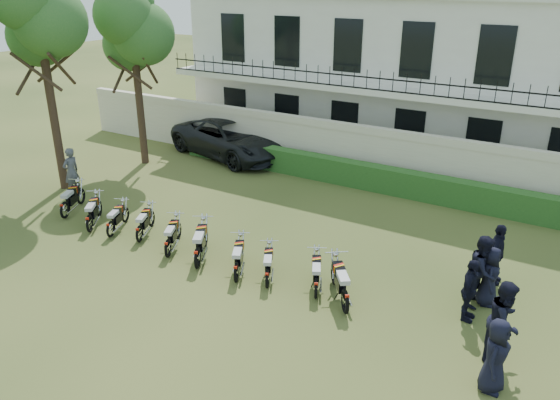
{
  "coord_description": "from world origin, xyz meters",
  "views": [
    {
      "loc": [
        8.4,
        -11.98,
        7.9
      ],
      "look_at": [
        -0.13,
        2.14,
        1.06
      ],
      "focal_mm": 35.0,
      "sensor_mm": 36.0,
      "label": 1
    }
  ],
  "objects_px": {
    "motorcycle_1": "(89,219)",
    "officer_1": "(504,321)",
    "inspector": "(71,172)",
    "motorcycle_6": "(236,268)",
    "motorcycle_3": "(139,230)",
    "officer_5": "(497,254)",
    "motorcycle_0": "(64,206)",
    "officer_0": "(496,356)",
    "officer_3": "(489,276)",
    "motorcycle_8": "(316,284)",
    "motorcycle_5": "(197,253)",
    "suv": "(231,138)",
    "motorcycle_9": "(345,296)",
    "officer_2": "(469,290)",
    "motorcycle_4": "(168,244)",
    "motorcycle_2": "(110,225)",
    "motorcycle_7": "(267,274)",
    "tree_west_mid": "(37,12)",
    "officer_4": "(483,271)",
    "tree_west_near": "(133,27)"
  },
  "relations": [
    {
      "from": "motorcycle_2",
      "to": "officer_1",
      "type": "relative_size",
      "value": 0.83
    },
    {
      "from": "officer_3",
      "to": "motorcycle_2",
      "type": "bearing_deg",
      "value": 92.26
    },
    {
      "from": "motorcycle_2",
      "to": "motorcycle_9",
      "type": "distance_m",
      "value": 8.3
    },
    {
      "from": "motorcycle_6",
      "to": "motorcycle_7",
      "type": "relative_size",
      "value": 1.08
    },
    {
      "from": "motorcycle_5",
      "to": "motorcycle_9",
      "type": "relative_size",
      "value": 1.11
    },
    {
      "from": "tree_west_mid",
      "to": "motorcycle_7",
      "type": "relative_size",
      "value": 5.84
    },
    {
      "from": "officer_2",
      "to": "officer_5",
      "type": "xyz_separation_m",
      "value": [
        0.2,
        2.18,
        0.05
      ]
    },
    {
      "from": "motorcycle_8",
      "to": "motorcycle_9",
      "type": "xyz_separation_m",
      "value": [
        0.94,
        -0.23,
        0.06
      ]
    },
    {
      "from": "motorcycle_8",
      "to": "officer_0",
      "type": "relative_size",
      "value": 0.95
    },
    {
      "from": "motorcycle_7",
      "to": "officer_1",
      "type": "xyz_separation_m",
      "value": [
        5.96,
        0.2,
        0.53
      ]
    },
    {
      "from": "inspector",
      "to": "motorcycle_2",
      "type": "bearing_deg",
      "value": 64.99
    },
    {
      "from": "motorcycle_7",
      "to": "motorcycle_9",
      "type": "distance_m",
      "value": 2.31
    },
    {
      "from": "motorcycle_6",
      "to": "inspector",
      "type": "height_order",
      "value": "inspector"
    },
    {
      "from": "motorcycle_4",
      "to": "officer_4",
      "type": "height_order",
      "value": "officer_4"
    },
    {
      "from": "motorcycle_0",
      "to": "officer_5",
      "type": "height_order",
      "value": "officer_5"
    },
    {
      "from": "motorcycle_5",
      "to": "motorcycle_6",
      "type": "relative_size",
      "value": 1.11
    },
    {
      "from": "inspector",
      "to": "motorcycle_6",
      "type": "bearing_deg",
      "value": 77.27
    },
    {
      "from": "motorcycle_3",
      "to": "motorcycle_4",
      "type": "relative_size",
      "value": 0.98
    },
    {
      "from": "officer_4",
      "to": "officer_5",
      "type": "height_order",
      "value": "officer_4"
    },
    {
      "from": "motorcycle_9",
      "to": "officer_5",
      "type": "relative_size",
      "value": 0.95
    },
    {
      "from": "tree_west_mid",
      "to": "motorcycle_6",
      "type": "xyz_separation_m",
      "value": [
        10.05,
        -2.38,
        -6.21
      ]
    },
    {
      "from": "motorcycle_8",
      "to": "inspector",
      "type": "bearing_deg",
      "value": 144.59
    },
    {
      "from": "motorcycle_3",
      "to": "officer_5",
      "type": "bearing_deg",
      "value": -7.24
    },
    {
      "from": "motorcycle_4",
      "to": "motorcycle_9",
      "type": "height_order",
      "value": "motorcycle_9"
    },
    {
      "from": "motorcycle_4",
      "to": "officer_0",
      "type": "relative_size",
      "value": 0.99
    },
    {
      "from": "officer_5",
      "to": "motorcycle_9",
      "type": "bearing_deg",
      "value": 141.19
    },
    {
      "from": "motorcycle_8",
      "to": "officer_1",
      "type": "height_order",
      "value": "officer_1"
    },
    {
      "from": "motorcycle_0",
      "to": "motorcycle_5",
      "type": "height_order",
      "value": "motorcycle_5"
    },
    {
      "from": "motorcycle_5",
      "to": "officer_1",
      "type": "xyz_separation_m",
      "value": [
        8.25,
        0.36,
        0.45
      ]
    },
    {
      "from": "motorcycle_1",
      "to": "officer_1",
      "type": "height_order",
      "value": "officer_1"
    },
    {
      "from": "motorcycle_6",
      "to": "officer_2",
      "type": "relative_size",
      "value": 0.99
    },
    {
      "from": "officer_3",
      "to": "officer_5",
      "type": "distance_m",
      "value": 1.21
    },
    {
      "from": "motorcycle_5",
      "to": "motorcycle_7",
      "type": "height_order",
      "value": "motorcycle_5"
    },
    {
      "from": "officer_1",
      "to": "officer_3",
      "type": "height_order",
      "value": "officer_1"
    },
    {
      "from": "suv",
      "to": "motorcycle_9",
      "type": "bearing_deg",
      "value": -117.86
    },
    {
      "from": "motorcycle_2",
      "to": "motorcycle_3",
      "type": "xyz_separation_m",
      "value": [
        1.06,
        0.22,
        0.01
      ]
    },
    {
      "from": "tree_west_near",
      "to": "motorcycle_3",
      "type": "xyz_separation_m",
      "value": [
        5.51,
        -5.98,
        -5.45
      ]
    },
    {
      "from": "officer_3",
      "to": "officer_5",
      "type": "bearing_deg",
      "value": -6.37
    },
    {
      "from": "motorcycle_2",
      "to": "motorcycle_3",
      "type": "relative_size",
      "value": 1.0
    },
    {
      "from": "motorcycle_5",
      "to": "motorcycle_9",
      "type": "height_order",
      "value": "motorcycle_5"
    },
    {
      "from": "officer_2",
      "to": "motorcycle_3",
      "type": "bearing_deg",
      "value": 97.58
    },
    {
      "from": "motorcycle_1",
      "to": "officer_1",
      "type": "xyz_separation_m",
      "value": [
        12.82,
        0.31,
        0.49
      ]
    },
    {
      "from": "motorcycle_8",
      "to": "inspector",
      "type": "xyz_separation_m",
      "value": [
        -11.39,
        1.65,
        0.51
      ]
    },
    {
      "from": "motorcycle_2",
      "to": "officer_2",
      "type": "height_order",
      "value": "officer_2"
    },
    {
      "from": "officer_3",
      "to": "motorcycle_6",
      "type": "bearing_deg",
      "value": 102.7
    },
    {
      "from": "tree_west_mid",
      "to": "officer_3",
      "type": "xyz_separation_m",
      "value": [
        16.19,
        0.1,
        -5.86
      ]
    },
    {
      "from": "motorcycle_0",
      "to": "officer_0",
      "type": "relative_size",
      "value": 1.06
    },
    {
      "from": "motorcycle_0",
      "to": "motorcycle_8",
      "type": "xyz_separation_m",
      "value": [
        9.83,
        0.02,
        -0.04
      ]
    },
    {
      "from": "motorcycle_0",
      "to": "officer_3",
      "type": "height_order",
      "value": "officer_3"
    },
    {
      "from": "motorcycle_4",
      "to": "motorcycle_3",
      "type": "bearing_deg",
      "value": 142.02
    }
  ]
}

